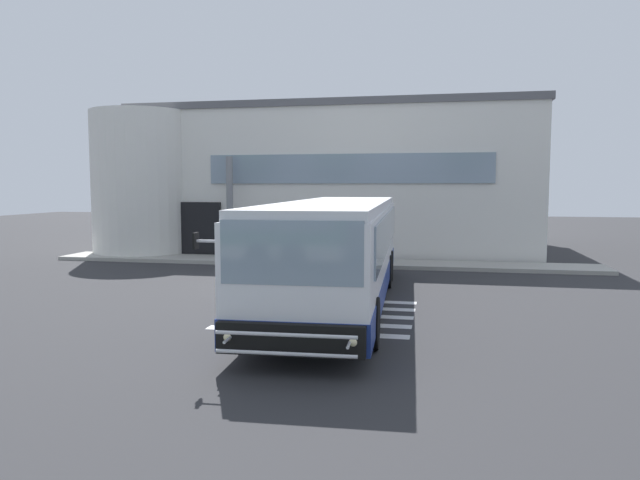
{
  "coord_description": "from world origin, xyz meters",
  "views": [
    {
      "loc": [
        4.74,
        -17.97,
        3.1
      ],
      "look_at": [
        1.29,
        -0.94,
        1.5
      ],
      "focal_mm": 33.06,
      "sensor_mm": 36.0,
      "label": 1
    }
  ],
  "objects_px": {
    "entry_support_column": "(230,207)",
    "bus_main_foreground": "(337,254)",
    "passenger_by_doorway": "(274,236)",
    "passenger_near_column": "(245,235)"
  },
  "relations": [
    {
      "from": "bus_main_foreground",
      "to": "passenger_by_doorway",
      "type": "bearing_deg",
      "value": 116.75
    },
    {
      "from": "entry_support_column",
      "to": "passenger_near_column",
      "type": "bearing_deg",
      "value": -26.15
    },
    {
      "from": "passenger_near_column",
      "to": "passenger_by_doorway",
      "type": "xyz_separation_m",
      "value": [
        1.29,
        -0.23,
        0.0
      ]
    },
    {
      "from": "entry_support_column",
      "to": "passenger_by_doorway",
      "type": "xyz_separation_m",
      "value": [
        2.09,
        -0.62,
        -1.15
      ]
    },
    {
      "from": "passenger_near_column",
      "to": "passenger_by_doorway",
      "type": "height_order",
      "value": "same"
    },
    {
      "from": "bus_main_foreground",
      "to": "passenger_near_column",
      "type": "height_order",
      "value": "bus_main_foreground"
    },
    {
      "from": "entry_support_column",
      "to": "bus_main_foreground",
      "type": "xyz_separation_m",
      "value": [
        5.99,
        -8.36,
        -0.9
      ]
    },
    {
      "from": "entry_support_column",
      "to": "bus_main_foreground",
      "type": "distance_m",
      "value": 10.33
    },
    {
      "from": "entry_support_column",
      "to": "passenger_by_doorway",
      "type": "relative_size",
      "value": 2.49
    },
    {
      "from": "entry_support_column",
      "to": "passenger_by_doorway",
      "type": "bearing_deg",
      "value": -16.56
    }
  ]
}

